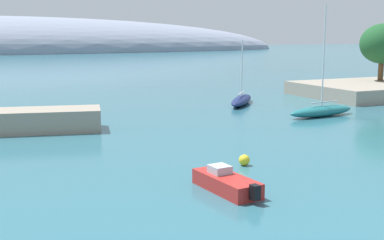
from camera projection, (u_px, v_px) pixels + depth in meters
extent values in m
cube|color=gray|center=(379.00, 89.00, 64.41)|extent=(19.77, 13.53, 1.65)
cylinder|color=brown|center=(381.00, 72.00, 66.33)|extent=(0.69, 0.69, 2.40)
ellipsoid|color=#1E5128|center=(382.00, 44.00, 65.71)|extent=(5.75, 5.75, 5.18)
ellipsoid|color=navy|center=(241.00, 100.00, 56.02)|extent=(6.60, 7.45, 0.97)
cylinder|color=silver|center=(242.00, 68.00, 55.42)|extent=(0.13, 0.13, 6.16)
cube|color=silver|center=(241.00, 93.00, 55.52)|extent=(2.49, 2.95, 0.10)
ellipsoid|color=#1E6B70|center=(321.00, 111.00, 47.98)|extent=(7.80, 2.51, 1.01)
cylinder|color=silver|center=(324.00, 56.00, 47.11)|extent=(0.13, 0.13, 9.37)
cube|color=silver|center=(324.00, 102.00, 48.01)|extent=(3.44, 0.49, 0.10)
cube|color=red|center=(226.00, 184.00, 25.21)|extent=(1.96, 4.29, 0.78)
cube|color=black|center=(255.00, 192.00, 23.19)|extent=(0.40, 0.47, 0.70)
cube|color=#B2B7C1|center=(220.00, 169.00, 25.64)|extent=(1.02, 1.09, 0.40)
sphere|color=yellow|center=(244.00, 160.00, 30.12)|extent=(0.67, 0.67, 0.67)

